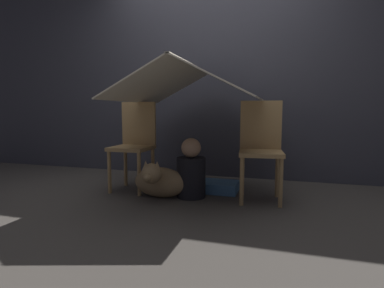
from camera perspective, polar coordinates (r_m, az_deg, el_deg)
ground_plane at (r=2.72m, az=-1.24°, el=-10.82°), size 8.80×8.80×0.00m
wall_back at (r=3.73m, az=4.23°, el=13.15°), size 7.00×0.05×2.50m
chair_left at (r=3.12m, az=-10.88°, el=0.47°), size 0.38×0.38×0.90m
chair_right at (r=2.77m, az=12.96°, el=-0.28°), size 0.41×0.41×0.90m
sheet_canopy at (r=2.81m, az=-0.00°, el=11.61°), size 1.28×1.26×0.33m
person_front at (r=2.80m, az=-0.18°, el=-5.34°), size 0.27×0.27×0.55m
dog at (r=2.78m, az=-6.38°, el=-6.93°), size 0.51×0.41×0.37m
floor_cushion at (r=3.03m, az=5.17°, el=-8.10°), size 0.37×0.29×0.10m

